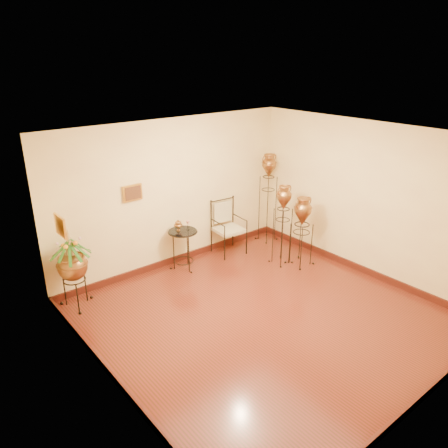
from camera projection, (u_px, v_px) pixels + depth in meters
ground at (264, 316)px, 6.87m from camera, size 5.00×5.00×0.00m
room_shell at (267, 213)px, 6.23m from camera, size 5.02×5.02×2.81m
amphora_tall at (268, 197)px, 9.32m from camera, size 0.41×0.41×1.93m
amphora_mid at (283, 224)px, 8.33m from camera, size 0.46×0.46×1.59m
amphora_short at (302, 231)px, 8.31m from camera, size 0.43×0.43×1.38m
planter_urn at (72, 263)px, 6.87m from camera, size 0.87×0.87×1.39m
armchair at (229, 228)px, 8.84m from camera, size 0.67×0.64×1.10m
side_table at (183, 249)px, 8.24m from camera, size 0.62×0.62×0.98m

